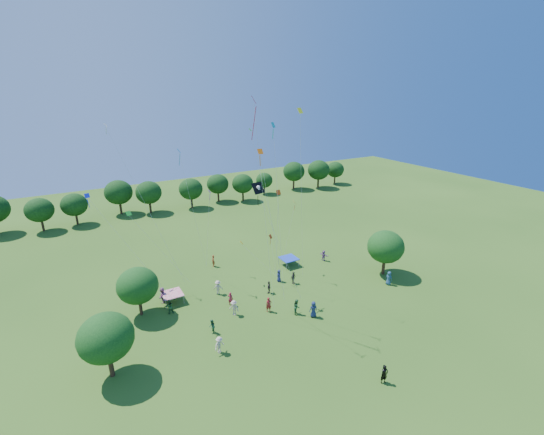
{
  "coord_description": "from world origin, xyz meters",
  "views": [
    {
      "loc": [
        -16.75,
        -15.11,
        22.94
      ],
      "look_at": [
        0.0,
        14.0,
        11.0
      ],
      "focal_mm": 24.0,
      "sensor_mm": 36.0,
      "label": 1
    }
  ],
  "objects": [
    {
      "name": "crowd_person_1",
      "position": [
        -3.22,
        17.72,
        0.8
      ],
      "size": [
        0.69,
        0.7,
        1.6
      ],
      "primitive_type": "imported",
      "rotation": [
        0.0,
        0.0,
        2.31
      ],
      "color": "maroon",
      "rests_on": "ground"
    },
    {
      "name": "small_kite_11",
      "position": [
        -10.6,
        25.54,
        8.27
      ],
      "size": [
        5.61,
        4.23,
        8.69
      ],
      "color": "#178321"
    },
    {
      "name": "crowd_person_2",
      "position": [
        -6.84,
        14.02,
        0.75
      ],
      "size": [
        0.64,
        0.83,
        1.49
      ],
      "primitive_type": "imported",
      "rotation": [
        0.0,
        0.0,
        4.34
      ],
      "color": "#235334",
      "rests_on": "ground"
    },
    {
      "name": "small_kite_12",
      "position": [
        -13.97,
        24.35,
        9.96
      ],
      "size": [
        6.56,
        5.9,
        11.46
      ],
      "color": "#1729E8"
    },
    {
      "name": "small_kite_2",
      "position": [
        0.7,
        21.47,
        4.7
      ],
      "size": [
        3.37,
        3.41,
        4.18
      ],
      "color": "gold"
    },
    {
      "name": "small_kite_1",
      "position": [
        6.44,
        20.09,
        8.56
      ],
      "size": [
        0.93,
        1.92,
        8.87
      ],
      "color": "#FE530D"
    },
    {
      "name": "small_kite_8",
      "position": [
        3.26,
        18.33,
        10.13
      ],
      "size": [
        0.58,
        0.65,
        11.04
      ],
      "color": "#DC410C"
    },
    {
      "name": "crowd_person_15",
      "position": [
        -3.68,
        15.75,
        0.87
      ],
      "size": [
        1.06,
        1.23,
        1.74
      ],
      "primitive_type": "imported",
      "rotation": [
        0.0,
        0.0,
        5.31
      ],
      "color": "#BBA696",
      "rests_on": "ground"
    },
    {
      "name": "ground",
      "position": [
        0.0,
        0.0,
        0.0
      ],
      "size": [
        160.0,
        160.0,
        0.0
      ],
      "primitive_type": "plane",
      "color": "#38601C"
    },
    {
      "name": "crowd_person_5",
      "position": [
        -9.67,
        22.07,
        0.93
      ],
      "size": [
        1.17,
        1.83,
        1.85
      ],
      "primitive_type": "imported",
      "rotation": [
        0.0,
        0.0,
        4.36
      ],
      "color": "#9B5A82",
      "rests_on": "ground"
    },
    {
      "name": "small_kite_9",
      "position": [
        -1.29,
        12.67,
        13.88
      ],
      "size": [
        3.8,
        1.55,
        16.79
      ],
      "color": "orange"
    },
    {
      "name": "near_tree_west",
      "position": [
        -16.24,
        12.88,
        3.84
      ],
      "size": [
        4.48,
        4.48,
        5.87
      ],
      "color": "#422B19",
      "rests_on": "ground"
    },
    {
      "name": "near_tree_north",
      "position": [
        -12.3,
        20.83,
        3.51
      ],
      "size": [
        4.27,
        4.27,
        5.44
      ],
      "color": "#422B19",
      "rests_on": "ground"
    },
    {
      "name": "crowd_person_0",
      "position": [
        4.19,
        19.53,
        0.79
      ],
      "size": [
        0.58,
        0.85,
        1.58
      ],
      "primitive_type": "imported",
      "rotation": [
        0.0,
        0.0,
        4.49
      ],
      "color": "navy",
      "rests_on": "ground"
    },
    {
      "name": "man_in_black",
      "position": [
        3.06,
        0.85,
        0.86
      ],
      "size": [
        0.71,
        0.53,
        1.72
      ],
      "primitive_type": "imported",
      "rotation": [
        0.0,
        0.0,
        -0.19
      ],
      "color": "black",
      "rests_on": "ground"
    },
    {
      "name": "treeline",
      "position": [
        -1.73,
        55.43,
        4.09
      ],
      "size": [
        88.01,
        8.77,
        6.77
      ],
      "color": "#422B19",
      "rests_on": "ground"
    },
    {
      "name": "red_high_kite",
      "position": [
        -1.49,
        14.06,
        18.66
      ],
      "size": [
        1.85,
        1.45,
        21.08
      ],
      "color": "red"
    },
    {
      "name": "crowd_person_9",
      "position": [
        -7.28,
        11.0,
        0.84
      ],
      "size": [
        1.2,
        0.9,
        1.68
      ],
      "primitive_type": "imported",
      "rotation": [
        0.0,
        0.0,
        0.42
      ],
      "color": "#C4B19D",
      "rests_on": "ground"
    },
    {
      "name": "near_tree_east",
      "position": [
        17.03,
        14.43,
        3.87
      ],
      "size": [
        4.63,
        4.63,
        5.96
      ],
      "color": "#422B19",
      "rests_on": "ground"
    },
    {
      "name": "crowd_person_12",
      "position": [
        15.55,
        12.09,
        0.88
      ],
      "size": [
        0.64,
        0.95,
        1.77
      ],
      "primitive_type": "imported",
      "rotation": [
        0.0,
        0.0,
        1.77
      ],
      "color": "navy",
      "rests_on": "ground"
    },
    {
      "name": "crowd_person_13",
      "position": [
        -1.47,
        27.49,
        0.83
      ],
      "size": [
        0.5,
        0.68,
        1.67
      ],
      "primitive_type": "imported",
      "rotation": [
        0.0,
        0.0,
        4.55
      ],
      "color": "maroon",
      "rests_on": "ground"
    },
    {
      "name": "crowd_person_7",
      "position": [
        -0.15,
        14.45,
        0.85
      ],
      "size": [
        0.72,
        0.56,
        1.7
      ],
      "primitive_type": "imported",
      "rotation": [
        0.0,
        0.0,
        6.02
      ],
      "color": "maroon",
      "rests_on": "ground"
    },
    {
      "name": "small_kite_6",
      "position": [
        -10.73,
        27.43,
        14.18
      ],
      "size": [
        5.69,
        6.92,
        18.09
      ],
      "color": "silver"
    },
    {
      "name": "tent_blue",
      "position": [
        7.64,
        22.66,
        1.04
      ],
      "size": [
        2.2,
        2.2,
        1.1
      ],
      "color": "#1C3BB8",
      "rests_on": "ground"
    },
    {
      "name": "crowd_person_10",
      "position": [
        5.46,
        18.18,
        0.8
      ],
      "size": [
        1.03,
        0.72,
        1.6
      ],
      "primitive_type": "imported",
      "rotation": [
        0.0,
        0.0,
        6.63
      ],
      "color": "#433E36",
      "rests_on": "ground"
    },
    {
      "name": "crowd_person_8",
      "position": [
        -9.56,
        19.5,
        0.83
      ],
      "size": [
        0.89,
        0.59,
        1.66
      ],
      "primitive_type": "imported",
      "rotation": [
        0.0,
        0.0,
        2.96
      ],
      "color": "#235127",
      "rests_on": "ground"
    },
    {
      "name": "crowd_person_6",
      "position": [
        3.48,
        11.25,
        0.9
      ],
      "size": [
        0.98,
        0.67,
        1.81
      ],
      "primitive_type": "imported",
      "rotation": [
        0.0,
        0.0,
        2.91
      ],
      "color": "#1A264C",
      "rests_on": "ground"
    },
    {
      "name": "crowd_person_11",
      "position": [
        12.67,
        21.44,
        0.77
      ],
      "size": [
        0.86,
        1.52,
        1.54
      ],
      "primitive_type": "imported",
      "rotation": [
        0.0,
        0.0,
        1.82
      ],
      "color": "#985A9B",
      "rests_on": "ground"
    },
    {
      "name": "crowd_person_4",
      "position": [
        1.74,
        17.76,
        0.78
      ],
      "size": [
        0.92,
        0.96,
        1.56
      ],
      "primitive_type": "imported",
      "rotation": [
        0.0,
        0.0,
        3.98
      ],
      "color": "#3D3331",
      "rests_on": "ground"
    },
    {
      "name": "crowd_person_14",
      "position": [
        2.27,
        12.63,
        0.86
      ],
      "size": [
        0.84,
        0.96,
        1.71
      ],
      "primitive_type": "imported",
      "rotation": [
        0.0,
        0.0,
        1.01
      ],
      "color": "#265A30",
      "rests_on": "ground"
    },
    {
      "name": "small_kite_7",
      "position": [
        0.55,
        14.15,
        15.33
      ],
      "size": [
        1.56,
        0.52,
        18.76
      ],
      "color": "#0BA9AF"
    },
    {
      "name": "crowd_person_3",
      "position": [
        -3.55,
        20.59,
        0.86
      ],
      "size": [
        1.23,
        1.01,
        1.73
      ],
      "primitive_type": "imported",
      "rotation": [
        0.0,
        0.0,
        2.61
      ],
      "color": "#C3AB9C",
      "rests_on": "ground"
    },
    {
      "name": "small_kite_3",
      "position": [
        4.5,
        25.1,
        13.48
      ],
      "size": [
        2.23,
        4.79,
        16.98
      ],
      "color": "green"
    },
    {
      "name": "tent_red_stripe",
      "position": [
        -8.69,
        21.56,
        1.04
      ],
      "size": [
        2.2,
        2.2,
        1.1
      ],
      "color": "red",
      "rests_on": "ground"
    },
    {
      "name": "small_kite_5",
      "position": [
        -1.91,
        26.56,
        9.11
      ],
      "size": [
        1.69,
        1.5,
        9.73
      ],
      "color": "#961984"
    },
    {
      "name": "small_kite_4",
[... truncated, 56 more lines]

